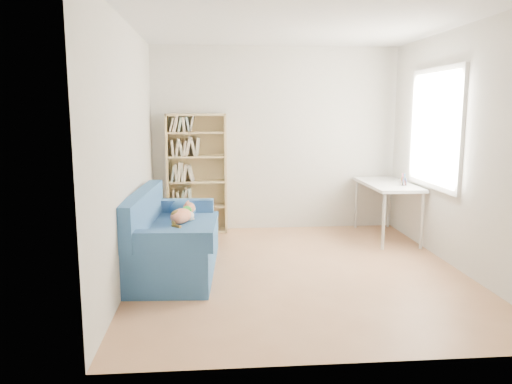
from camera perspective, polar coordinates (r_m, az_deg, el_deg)
ground at (r=5.48m, az=4.77°, el=-8.95°), size 4.00×4.00×0.00m
room_shell at (r=5.25m, az=6.03°, el=8.40°), size 3.54×4.04×2.62m
sofa at (r=5.48m, az=-9.63°, el=-5.50°), size 0.94×1.81×0.87m
bookshelf at (r=7.05m, az=-6.76°, el=1.59°), size 0.83×0.26×1.67m
desk at (r=6.93m, az=14.79°, el=0.45°), size 0.59×1.29×0.75m
pen_cup at (r=6.75m, az=16.49°, el=1.25°), size 0.09×0.09×0.16m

